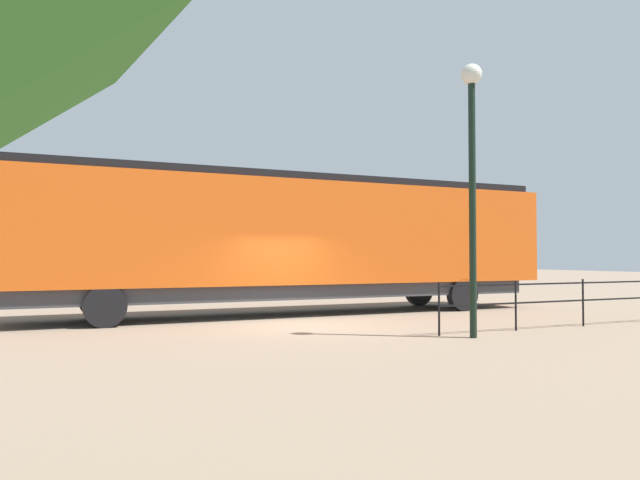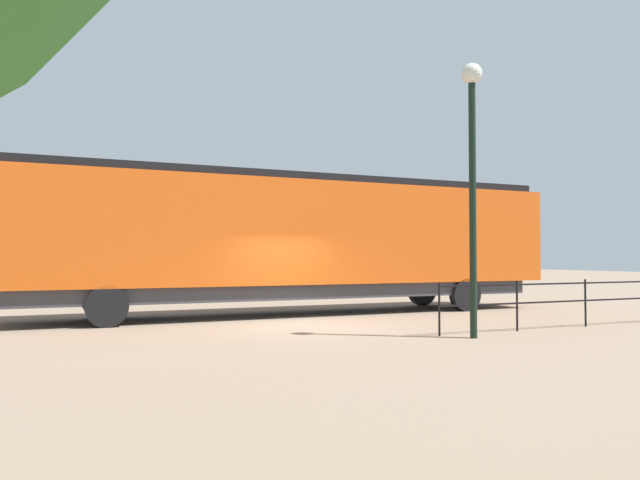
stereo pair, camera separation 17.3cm
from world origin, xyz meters
name	(u,v)px [view 2 (the right image)]	position (x,y,z in m)	size (l,w,h in m)	color
ground_plane	(303,326)	(0.00, 0.00, 0.00)	(120.00, 120.00, 0.00)	#84705B
locomotive	(309,238)	(-3.04, 1.42, 2.46)	(2.91, 17.88, 4.40)	#D15114
lamp_post	(472,152)	(3.75, 2.63, 4.21)	(0.47, 0.47, 6.25)	black
platform_fence	(616,294)	(3.17, 7.88, 0.82)	(0.05, 11.58, 1.24)	black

